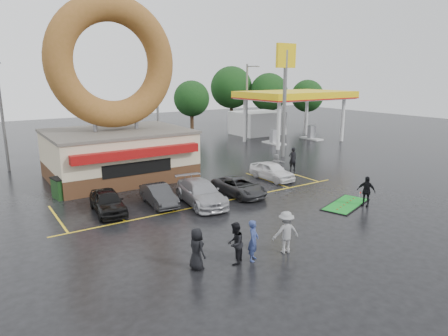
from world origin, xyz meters
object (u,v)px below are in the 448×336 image
streetlight_mid (158,105)px  gas_station (278,108)px  car_black (108,202)px  car_white (272,171)px  streetlight_right (247,100)px  car_dgrey (159,195)px  car_silver (201,193)px  car_grey (239,186)px  shell_sign (285,79)px  dumpster (68,187)px  person_blue (253,240)px  putting_green (346,204)px  donut_shop (116,120)px  person_cameraman (366,191)px  streetlight_left (2,113)px

streetlight_mid → gas_station: bearing=0.1°
car_black → car_white: same height
gas_station → streetlight_right: streetlight_right is taller
car_dgrey → car_silver: car_silver is taller
streetlight_mid → car_grey: (-1.97, -16.96, -4.19)m
shell_sign → dumpster: 21.68m
car_black → person_blue: bearing=-65.3°
car_black → putting_green: 14.33m
gas_station → car_silver: (-21.00, -17.17, -2.98)m
car_dgrey → donut_shop: bearing=92.0°
streetlight_mid → car_dgrey: bearing=-114.6°
car_dgrey → putting_green: 11.54m
gas_station → person_cameraman: bearing=-119.1°
gas_station → car_silver: gas_station is taller
car_white → person_blue: (-9.44, -9.99, 0.23)m
donut_shop → person_blue: bearing=-89.9°
streetlight_right → car_silver: streetlight_right is taller
donut_shop → car_silver: 10.13m
streetlight_right → shell_sign: bearing=-106.8°
car_white → dumpster: bearing=162.3°
car_white → person_cameraman: (0.73, -7.96, 0.25)m
car_dgrey → car_silver: (2.25, -1.29, 0.11)m
donut_shop → car_grey: (5.03, -9.02, -3.87)m
shell_sign → person_blue: bearing=-134.8°
shell_sign → car_dgrey: 18.92m
streetlight_left → car_silver: streetlight_left is taller
streetlight_left → putting_green: streetlight_left is taller
donut_shop → car_black: bearing=-113.5°
person_cameraman → putting_green: bearing=-155.3°
car_grey → person_cameraman: (5.15, -6.05, 0.34)m
donut_shop → car_white: bearing=-36.9°
streetlight_right → putting_green: bearing=-112.6°
shell_sign → putting_green: (-6.66, -13.33, -7.35)m
person_blue → putting_green: (9.32, 2.79, -0.88)m
car_silver → car_dgrey: bearing=158.1°
car_grey → dumpster: (-9.53, 5.88, 0.06)m
streetlight_mid → person_blue: streetlight_mid is taller
shell_sign → car_grey: shell_sign is taller
gas_station → car_dgrey: gas_station is taller
person_blue → dumpster: 14.67m
car_dgrey → dumpster: size_ratio=2.08×
streetlight_right → car_white: (-9.54, -16.05, -4.10)m
person_blue → streetlight_right: bearing=14.6°
streetlight_left → gas_station: bearing=2.0°
shell_sign → streetlight_right: size_ratio=1.18×
donut_shop → shell_sign: size_ratio=1.27×
car_silver → dumpster: (-6.50, 6.07, -0.07)m
car_grey → person_cameraman: 7.96m
gas_station → car_grey: gas_station is taller
streetlight_right → car_grey: (-13.97, -17.96, -4.19)m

